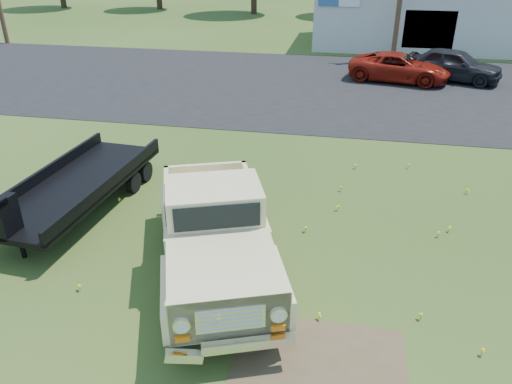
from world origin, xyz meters
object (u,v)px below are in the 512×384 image
(vintage_pickup_truck, at_px, (215,231))
(flatbed_trailer, at_px, (77,181))
(dark_sedan, at_px, (453,65))
(red_pickup, at_px, (399,68))

(vintage_pickup_truck, relative_size, flatbed_trailer, 0.95)
(dark_sedan, bearing_deg, flatbed_trailer, 163.99)
(red_pickup, bearing_deg, dark_sedan, -64.41)
(flatbed_trailer, distance_m, red_pickup, 18.04)
(vintage_pickup_truck, relative_size, dark_sedan, 1.27)
(dark_sedan, bearing_deg, vintage_pickup_truck, 177.96)
(flatbed_trailer, relative_size, red_pickup, 1.26)
(vintage_pickup_truck, bearing_deg, dark_sedan, 47.11)
(vintage_pickup_truck, relative_size, red_pickup, 1.20)
(vintage_pickup_truck, bearing_deg, flatbed_trailer, 134.28)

